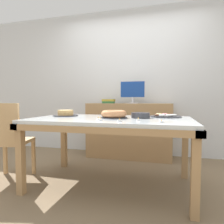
% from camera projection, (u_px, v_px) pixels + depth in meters
% --- Properties ---
extents(ground_plane, '(12.00, 12.00, 0.00)m').
position_uv_depth(ground_plane, '(111.00, 185.00, 2.29)').
color(ground_plane, '#7A664C').
extents(wall_back, '(8.00, 0.10, 2.60)m').
position_uv_depth(wall_back, '(132.00, 82.00, 3.64)').
color(wall_back, silver).
rests_on(wall_back, ground).
extents(dining_table, '(1.80, 1.03, 0.77)m').
position_uv_depth(dining_table, '(111.00, 125.00, 2.25)').
color(dining_table, silver).
rests_on(dining_table, ground).
extents(chair, '(0.50, 0.50, 0.94)m').
position_uv_depth(chair, '(8.00, 138.00, 2.35)').
color(chair, tan).
rests_on(chair, ground).
extents(sideboard, '(1.41, 0.44, 0.92)m').
position_uv_depth(sideboard, '(129.00, 130.00, 3.40)').
color(sideboard, tan).
rests_on(sideboard, ground).
extents(computer_monitor, '(0.42, 0.20, 0.38)m').
position_uv_depth(computer_monitor, '(133.00, 92.00, 3.34)').
color(computer_monitor, silver).
rests_on(computer_monitor, sideboard).
extents(book_stack, '(0.21, 0.20, 0.07)m').
position_uv_depth(book_stack, '(109.00, 101.00, 3.46)').
color(book_stack, '#2D6638').
rests_on(book_stack, sideboard).
extents(cake_chocolate_round, '(0.32, 0.32, 0.08)m').
position_uv_depth(cake_chocolate_round, '(66.00, 113.00, 2.53)').
color(cake_chocolate_round, '#333338').
rests_on(cake_chocolate_round, dining_table).
extents(cake_golden_bundt, '(0.30, 0.30, 0.09)m').
position_uv_depth(cake_golden_bundt, '(114.00, 114.00, 2.24)').
color(cake_golden_bundt, '#333338').
rests_on(cake_golden_bundt, dining_table).
extents(pastry_platter, '(0.37, 0.37, 0.04)m').
position_uv_depth(pastry_platter, '(165.00, 116.00, 2.39)').
color(pastry_platter, '#333338').
rests_on(pastry_platter, dining_table).
extents(plate_stack, '(0.21, 0.21, 0.06)m').
position_uv_depth(plate_stack, '(140.00, 115.00, 2.25)').
color(plate_stack, '#333338').
rests_on(plate_stack, dining_table).
extents(tealight_near_front, '(0.04, 0.04, 0.04)m').
position_uv_depth(tealight_near_front, '(100.00, 119.00, 1.97)').
color(tealight_near_front, silver).
rests_on(tealight_near_front, dining_table).
extents(tealight_centre, '(0.04, 0.04, 0.04)m').
position_uv_depth(tealight_centre, '(161.00, 122.00, 1.77)').
color(tealight_centre, silver).
rests_on(tealight_centre, dining_table).
extents(tealight_right_edge, '(0.04, 0.04, 0.04)m').
position_uv_depth(tealight_right_edge, '(120.00, 120.00, 1.88)').
color(tealight_right_edge, silver).
rests_on(tealight_right_edge, dining_table).
extents(tealight_left_edge, '(0.04, 0.04, 0.04)m').
position_uv_depth(tealight_left_edge, '(99.00, 119.00, 2.05)').
color(tealight_left_edge, silver).
rests_on(tealight_left_edge, dining_table).
extents(tealight_near_cakes, '(0.04, 0.04, 0.04)m').
position_uv_depth(tealight_near_cakes, '(138.00, 119.00, 1.97)').
color(tealight_near_cakes, silver).
rests_on(tealight_near_cakes, dining_table).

